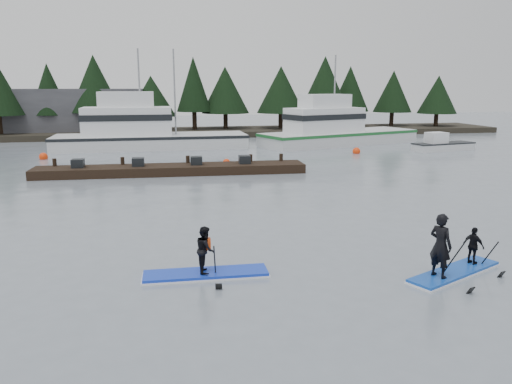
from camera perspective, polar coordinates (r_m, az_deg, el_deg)
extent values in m
plane|color=slate|center=(14.83, 4.67, -8.93)|extent=(160.00, 160.00, 0.00)
cube|color=#2D281E|center=(55.65, -7.44, 6.78)|extent=(70.00, 8.00, 0.60)
cube|color=#4C4C51|center=(58.24, -21.67, 8.44)|extent=(18.00, 6.00, 5.00)
cube|color=silver|center=(44.40, -11.82, 5.06)|extent=(16.27, 4.54, 2.17)
cube|color=white|center=(44.25, -14.49, 7.86)|extent=(7.32, 3.26, 2.35)
cylinder|color=gray|center=(44.11, -13.16, 11.05)|extent=(0.14, 0.14, 7.17)
cube|color=silver|center=(47.08, 9.51, 5.54)|extent=(15.86, 8.95, 2.18)
cube|color=white|center=(45.75, 7.81, 8.15)|extent=(7.51, 5.15, 2.18)
cylinder|color=gray|center=(46.32, 8.96, 11.02)|extent=(0.14, 0.14, 6.80)
cube|color=silver|center=(44.88, 20.62, 4.89)|extent=(5.63, 2.61, 0.63)
cube|color=black|center=(31.01, -9.59, 2.54)|extent=(16.41, 2.85, 0.54)
sphere|color=red|center=(40.84, 11.40, 4.34)|extent=(0.62, 0.62, 0.62)
sphere|color=red|center=(34.52, -3.39, 3.18)|extent=(0.49, 0.49, 0.49)
sphere|color=red|center=(40.06, -23.10, 3.47)|extent=(0.63, 0.63, 0.63)
cube|color=#1435C3|center=(14.42, -5.75, -9.29)|extent=(3.54, 0.98, 0.13)
imported|color=black|center=(14.17, -5.81, -6.54)|extent=(0.53, 0.66, 1.33)
cube|color=#E94913|center=(14.12, -5.82, -5.92)|extent=(0.31, 0.21, 0.32)
cylinder|color=black|center=(14.13, -4.69, -8.53)|extent=(0.19, 0.89, 1.52)
cube|color=#1245AD|center=(15.57, 21.72, -8.51)|extent=(3.42, 2.16, 0.12)
imported|color=black|center=(14.62, 20.34, -5.74)|extent=(0.67, 0.78, 1.80)
cylinder|color=black|center=(14.84, 21.46, -7.33)|extent=(0.32, 0.96, 1.68)
imported|color=black|center=(16.12, 23.61, -5.65)|extent=(0.52, 0.71, 1.12)
cylinder|color=black|center=(16.36, 24.58, -7.19)|extent=(0.28, 0.83, 1.44)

